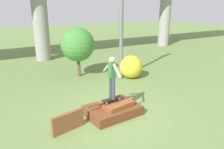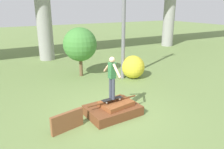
% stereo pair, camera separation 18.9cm
% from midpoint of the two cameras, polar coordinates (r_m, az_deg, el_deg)
% --- Properties ---
extents(ground_plane, '(80.00, 80.00, 0.00)m').
position_cam_midpoint_polar(ground_plane, '(8.39, -0.47, -10.38)').
color(ground_plane, olive).
extents(scrap_pile, '(2.02, 1.45, 0.59)m').
position_cam_midpoint_polar(scrap_pile, '(8.30, -0.35, -9.03)').
color(scrap_pile, brown).
rests_on(scrap_pile, ground_plane).
extents(scrap_plank_loose, '(1.15, 0.37, 0.64)m').
position_cam_midpoint_polar(scrap_plank_loose, '(7.42, -12.17, -12.02)').
color(scrap_plank_loose, brown).
rests_on(scrap_plank_loose, ground_plane).
extents(skateboard, '(0.84, 0.26, 0.09)m').
position_cam_midpoint_polar(skateboard, '(8.06, -0.68, -6.38)').
color(skateboard, black).
rests_on(skateboard, scrap_pile).
extents(skater, '(0.23, 1.07, 1.57)m').
position_cam_midpoint_polar(skater, '(7.73, -0.70, -0.20)').
color(skater, '#383D4C').
rests_on(skater, skateboard).
extents(utility_pole, '(1.30, 0.20, 6.55)m').
position_cam_midpoint_polar(utility_pole, '(11.78, 2.02, 14.97)').
color(utility_pole, slate).
rests_on(utility_pole, ground_plane).
extents(tree_behind_left, '(1.90, 1.90, 2.80)m').
position_cam_midpoint_polar(tree_behind_left, '(12.49, -9.39, 7.70)').
color(tree_behind_left, brown).
rests_on(tree_behind_left, ground_plane).
extents(bush_yellow_flowering, '(1.29, 1.29, 1.29)m').
position_cam_midpoint_polar(bush_yellow_flowering, '(12.29, 4.55, 2.01)').
color(bush_yellow_flowering, gold).
rests_on(bush_yellow_flowering, ground_plane).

